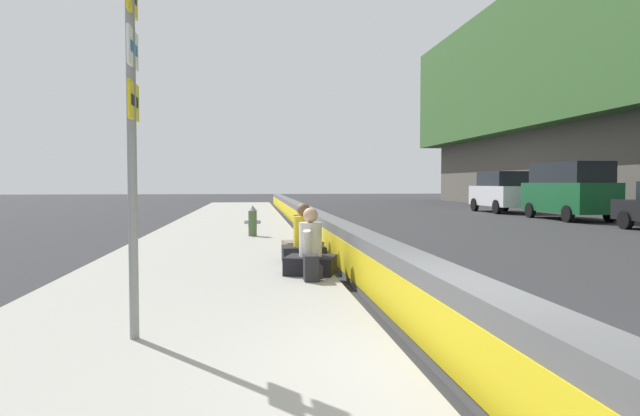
% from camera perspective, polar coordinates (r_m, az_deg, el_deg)
% --- Properties ---
extents(ground_plane, '(160.00, 160.00, 0.00)m').
position_cam_1_polar(ground_plane, '(5.02, 15.17, -16.83)').
color(ground_plane, '#2B2B2D').
rests_on(ground_plane, ground).
extents(sidewalk_strip, '(80.00, 4.40, 0.14)m').
position_cam_1_polar(sidewalk_strip, '(4.74, -17.64, -17.14)').
color(sidewalk_strip, gray).
rests_on(sidewalk_strip, ground_plane).
extents(jersey_barrier, '(76.00, 0.45, 0.85)m').
position_cam_1_polar(jersey_barrier, '(4.90, 15.19, -12.14)').
color(jersey_barrier, '#545456').
rests_on(jersey_barrier, ground_plane).
extents(route_sign_post, '(0.44, 0.09, 3.60)m').
position_cam_1_polar(route_sign_post, '(5.77, -18.40, 8.14)').
color(route_sign_post, gray).
rests_on(route_sign_post, sidewalk_strip).
extents(fire_hydrant, '(0.26, 0.46, 0.88)m').
position_cam_1_polar(fire_hydrant, '(16.25, -6.81, -1.24)').
color(fire_hydrant, '#47663D').
rests_on(fire_hydrant, sidewalk_strip).
extents(seated_person_foreground, '(0.88, 0.96, 1.11)m').
position_cam_1_polar(seated_person_foreground, '(9.44, -0.97, -4.58)').
color(seated_person_foreground, black).
rests_on(seated_person_foreground, sidewalk_strip).
extents(seated_person_middle, '(0.72, 0.81, 1.13)m').
position_cam_1_polar(seated_person_middle, '(10.84, -1.66, -3.61)').
color(seated_person_middle, black).
rests_on(seated_person_middle, sidewalk_strip).
extents(seated_person_rear, '(0.76, 0.86, 1.08)m').
position_cam_1_polar(seated_person_rear, '(11.95, -1.79, -3.11)').
color(seated_person_rear, '#706651').
rests_on(seated_person_rear, sidewalk_strip).
extents(backpack, '(0.32, 0.28, 0.40)m').
position_cam_1_polar(backpack, '(8.81, -0.82, -6.09)').
color(backpack, '#232328').
rests_on(backpack, sidewalk_strip).
extents(parked_car_fourth, '(5.12, 2.13, 2.56)m').
position_cam_1_polar(parked_car_fourth, '(27.65, 23.76, 1.71)').
color(parked_car_fourth, '#145128').
rests_on(parked_car_fourth, ground_plane).
extents(parked_car_midline, '(4.82, 2.10, 2.28)m').
position_cam_1_polar(parked_car_midline, '(33.18, 17.82, 1.61)').
color(parked_car_midline, silver).
rests_on(parked_car_midline, ground_plane).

